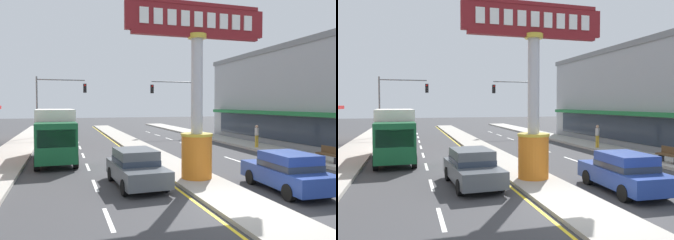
{
  "view_description": "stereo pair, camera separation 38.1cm",
  "coord_description": "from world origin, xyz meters",
  "views": [
    {
      "loc": [
        -5.66,
        -9.55,
        3.41
      ],
      "look_at": [
        -0.39,
        7.36,
        2.6
      ],
      "focal_mm": 36.08,
      "sensor_mm": 36.0,
      "label": 1
    },
    {
      "loc": [
        -5.29,
        -9.66,
        3.41
      ],
      "look_at": [
        -0.39,
        7.36,
        2.6
      ],
      "focal_mm": 36.08,
      "sensor_mm": 36.0,
      "label": 2
    }
  ],
  "objects": [
    {
      "name": "box_truck_near_left_lane",
      "position": [
        -6.12,
        11.69,
        1.69
      ],
      "size": [
        2.43,
        6.97,
        3.12
      ],
      "color": "#14562D",
      "rests_on": "ground"
    },
    {
      "name": "sedan_near_right_lane",
      "position": [
        2.76,
        1.63,
        0.79
      ],
      "size": [
        1.96,
        4.36,
        1.53
      ],
      "color": "navy",
      "rests_on": "ground"
    },
    {
      "name": "lane_markings",
      "position": [
        -0.0,
        16.65,
        0.0
      ],
      "size": [
        8.96,
        52.0,
        0.01
      ],
      "color": "silver",
      "rests_on": "ground"
    },
    {
      "name": "ground_plane",
      "position": [
        0.0,
        0.0,
        0.0
      ],
      "size": [
        160.0,
        160.0,
        0.0
      ],
      "primitive_type": "plane",
      "color": "#3A3A3D"
    },
    {
      "name": "traffic_light_right_side",
      "position": [
        6.34,
        25.65,
        4.25
      ],
      "size": [
        4.86,
        0.46,
        6.2
      ],
      "color": "slate",
      "rests_on": "ground"
    },
    {
      "name": "median_strip",
      "position": [
        0.0,
        18.0,
        0.07
      ],
      "size": [
        2.22,
        52.0,
        0.14
      ],
      "primitive_type": "cube",
      "color": "#A39E93",
      "rests_on": "ground"
    },
    {
      "name": "traffic_light_left_side",
      "position": [
        -6.34,
        26.11,
        4.25
      ],
      "size": [
        4.86,
        0.46,
        6.2
      ],
      "color": "slate",
      "rests_on": "ground"
    },
    {
      "name": "sidewalk_left",
      "position": [
        -9.01,
        16.0,
        0.09
      ],
      "size": [
        2.6,
        60.0,
        0.18
      ],
      "primitive_type": "cube",
      "color": "#ADA89E",
      "rests_on": "ground"
    },
    {
      "name": "sedan_far_right_lane",
      "position": [
        -2.76,
        4.26,
        0.79
      ],
      "size": [
        2.02,
        4.39,
        1.53
      ],
      "color": "#4C5156",
      "rests_on": "ground"
    },
    {
      "name": "pedestrian_near_kerb",
      "position": [
        8.32,
        12.73,
        1.14
      ],
      "size": [
        0.44,
        0.44,
        1.69
      ],
      "color": "gold",
      "rests_on": "sidewalk_right"
    },
    {
      "name": "street_bench",
      "position": [
        8.57,
        5.65,
        0.65
      ],
      "size": [
        0.48,
        1.6,
        0.88
      ],
      "color": "brown",
      "rests_on": "sidewalk_right"
    },
    {
      "name": "district_sign",
      "position": [
        0.0,
        4.31,
        3.72
      ],
      "size": [
        6.4,
        1.42,
        7.72
      ],
      "color": "orange",
      "rests_on": "median_strip"
    },
    {
      "name": "sidewalk_right",
      "position": [
        9.01,
        16.0,
        0.09
      ],
      "size": [
        2.6,
        60.0,
        0.18
      ],
      "primitive_type": "cube",
      "color": "#ADA89E",
      "rests_on": "ground"
    },
    {
      "name": "storefront_right",
      "position": [
        15.57,
        15.86,
        4.16
      ],
      "size": [
        9.82,
        21.31,
        8.31
      ],
      "color": "#999EA3",
      "rests_on": "ground"
    }
  ]
}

